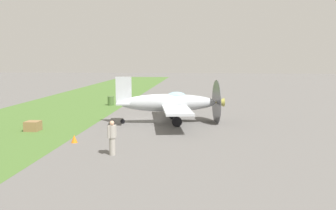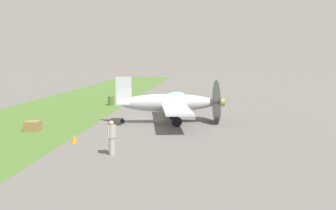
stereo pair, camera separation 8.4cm
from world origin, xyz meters
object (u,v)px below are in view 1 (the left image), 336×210
airplane_lead (170,103)px  runway_marker_cone (74,139)px  fuel_drum (111,101)px  supply_crate (33,126)px  ground_crew_chief (112,137)px

airplane_lead → runway_marker_cone: size_ratio=22.92×
fuel_drum → supply_crate: bearing=-8.6°
ground_crew_chief → supply_crate: 8.71m
ground_crew_chief → fuel_drum: 19.38m
fuel_drum → runway_marker_cone: (16.34, 1.86, -0.23)m
ground_crew_chief → supply_crate: (-5.58, -6.66, -0.59)m
runway_marker_cone → supply_crate: bearing=-128.9°
ground_crew_chief → airplane_lead: bearing=-166.5°
airplane_lead → fuel_drum: size_ratio=11.20×
ground_crew_chief → fuel_drum: ground_crew_chief is taller
ground_crew_chief → runway_marker_cone: (-2.47, -2.80, -0.69)m
fuel_drum → runway_marker_cone: size_ratio=2.05×
fuel_drum → supply_crate: size_ratio=1.00×
airplane_lead → fuel_drum: airplane_lead is taller
supply_crate → fuel_drum: bearing=171.4°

